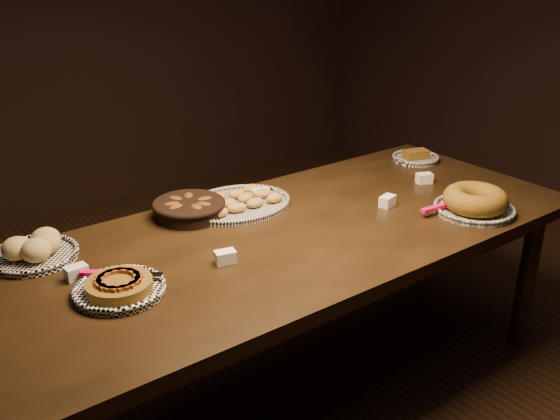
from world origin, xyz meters
TOP-DOWN VIEW (x-y plane):
  - ground at (0.00, 0.00)m, footprint 5.00×5.00m
  - buffet_table at (0.00, 0.00)m, footprint 2.40×1.00m
  - apple_tart_plate at (-0.71, -0.05)m, footprint 0.29×0.30m
  - madeleine_platter at (-0.03, 0.31)m, footprint 0.46×0.37m
  - bundt_cake_plate at (0.71, -0.31)m, footprint 0.39×0.34m
  - croissant_basket at (-0.24, 0.34)m, footprint 0.29×0.29m
  - bread_roll_plate at (-0.85, 0.34)m, footprint 0.30×0.30m
  - loaf_plate at (1.02, 0.28)m, footprint 0.23×0.23m
  - tent_cards at (0.05, 0.07)m, footprint 1.67×0.47m

SIDE VIEW (x-z plane):
  - ground at x=0.00m, z-range 0.00..0.00m
  - buffet_table at x=0.00m, z-range 0.30..1.05m
  - loaf_plate at x=1.02m, z-range 0.74..0.80m
  - madeleine_platter at x=-0.03m, z-range 0.74..0.79m
  - apple_tart_plate at x=-0.71m, z-range 0.74..0.80m
  - tent_cards at x=0.05m, z-range 0.75..0.79m
  - bread_roll_plate at x=-0.85m, z-range 0.74..0.83m
  - croissant_basket at x=-0.24m, z-range 0.76..0.83m
  - bundt_cake_plate at x=0.71m, z-range 0.74..0.84m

